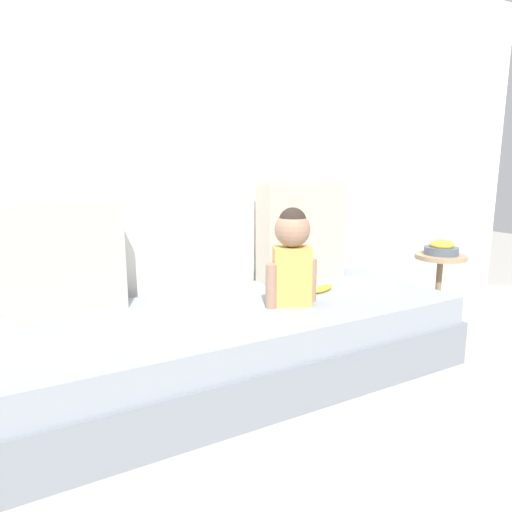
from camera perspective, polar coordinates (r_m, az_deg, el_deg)
The scene contains 9 objects.
ground_plane at distance 2.39m, azimuth -3.52°, elevation -15.28°, with size 12.00×12.00×0.00m, color #B2ADA3.
back_wall at distance 2.66m, azimuth -9.36°, elevation 13.06°, with size 5.64×0.10×2.31m, color white.
couch at distance 2.31m, azimuth -3.57°, elevation -11.17°, with size 2.44×0.88×0.38m.
throw_pillow_left at distance 2.32m, azimuth -22.65°, elevation -0.33°, with size 0.53×0.16×0.52m, color #C1B29E.
throw_pillow_right at distance 2.80m, azimuth 5.68°, elevation 3.11°, with size 0.55×0.16×0.59m, color #C1B29E.
toddler at distance 2.27m, azimuth 4.48°, elevation 0.47°, with size 0.29×0.19×0.49m.
banana at distance 2.57m, azimuth 8.26°, elevation -3.99°, with size 0.17×0.04×0.04m, color yellow.
side_table at distance 3.26m, azimuth 21.74°, elevation -1.87°, with size 0.33×0.33×0.49m.
fruit_bowl at distance 3.23m, azimuth 21.94°, elevation 0.91°, with size 0.22×0.22×0.10m.
Camera 1 is at (-0.93, -1.92, 1.07)m, focal length 32.35 mm.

